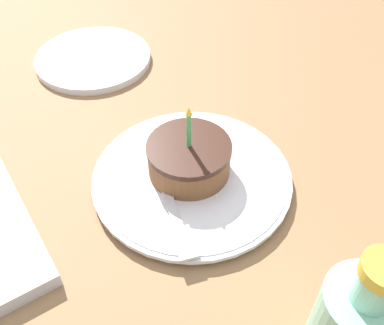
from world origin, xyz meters
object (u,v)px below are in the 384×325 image
at_px(plate, 192,178).
at_px(cake_slice, 189,158).
at_px(fork, 172,209).
at_px(side_plate, 93,59).

bearing_deg(plate, cake_slice, -6.60).
distance_m(fork, side_plate, 0.38).
height_order(plate, cake_slice, cake_slice).
bearing_deg(cake_slice, side_plate, -1.95).
height_order(cake_slice, fork, cake_slice).
distance_m(plate, side_plate, 0.34).
xyz_separation_m(cake_slice, fork, (-0.05, 0.05, -0.02)).
bearing_deg(fork, side_plate, -9.80).
relative_size(plate, side_plate, 1.29).
bearing_deg(side_plate, cake_slice, 178.05).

